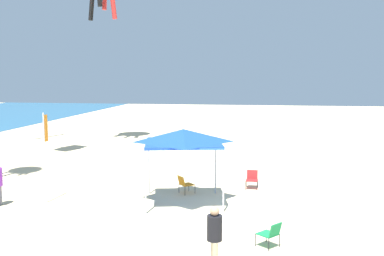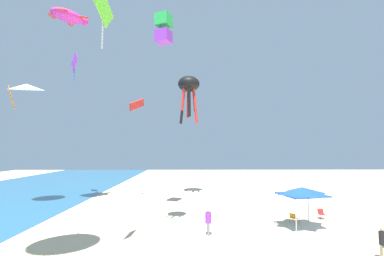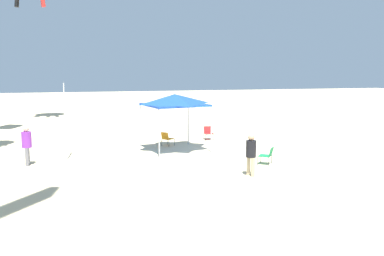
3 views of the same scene
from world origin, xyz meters
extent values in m
cube|color=beige|center=(0.00, 0.00, -0.05)|extent=(120.00, 120.00, 0.10)
cylinder|color=#B7B7BC|center=(-0.27, -0.43, 1.22)|extent=(0.07, 0.07, 2.44)
cylinder|color=#B7B7BC|center=(2.42, 0.13, 1.22)|extent=(0.07, 0.07, 2.44)
cylinder|color=#B7B7BC|center=(-0.88, 2.45, 1.22)|extent=(0.07, 0.07, 2.44)
cylinder|color=#B7B7BC|center=(1.81, 3.02, 1.22)|extent=(0.07, 0.07, 2.44)
cube|color=blue|center=(0.77, 1.29, 2.49)|extent=(3.39, 3.53, 0.10)
pyramid|color=blue|center=(0.77, 1.29, 2.80)|extent=(3.32, 3.46, 0.52)
cylinder|color=black|center=(2.19, 1.02, 0.20)|extent=(0.02, 0.02, 0.40)
cylinder|color=black|center=(2.58, 1.36, 0.20)|extent=(0.02, 0.02, 0.40)
cylinder|color=black|center=(1.85, 1.41, 0.20)|extent=(0.02, 0.02, 0.40)
cylinder|color=black|center=(2.24, 1.75, 0.20)|extent=(0.02, 0.02, 0.40)
cube|color=orange|center=(2.21, 1.38, 0.40)|extent=(0.73, 0.73, 0.03)
cube|color=orange|center=(2.02, 1.60, 0.61)|extent=(0.46, 0.42, 0.41)
cylinder|color=black|center=(3.19, -1.17, 0.20)|extent=(0.02, 0.02, 0.40)
cylinder|color=black|center=(3.17, -1.69, 0.20)|extent=(0.02, 0.02, 0.40)
cylinder|color=black|center=(3.71, -1.20, 0.20)|extent=(0.02, 0.02, 0.40)
cylinder|color=black|center=(3.69, -1.72, 0.20)|extent=(0.02, 0.02, 0.40)
cube|color=red|center=(3.44, -1.45, 0.40)|extent=(0.55, 0.55, 0.03)
cube|color=red|center=(3.73, -1.46, 0.61)|extent=(0.16, 0.50, 0.41)
cylinder|color=black|center=(-3.05, -2.02, 0.20)|extent=(0.02, 0.02, 0.40)
cylinder|color=black|center=(-3.45, -1.69, 0.20)|extent=(0.02, 0.02, 0.40)
cylinder|color=silver|center=(-0.07, 6.88, 1.86)|extent=(0.06, 0.06, 3.73)
cube|color=orange|center=(0.11, 6.88, 3.08)|extent=(0.30, 0.02, 1.10)
cylinder|color=#C6B28C|center=(-5.02, -0.57, 0.40)|extent=(0.16, 0.16, 0.79)
cylinder|color=black|center=(-5.17, -0.60, 1.14)|extent=(0.41, 0.41, 0.69)
sphere|color=tan|center=(-5.17, -0.60, 1.61)|extent=(0.26, 0.26, 0.26)
cylinder|color=slate|center=(-1.01, 8.55, 0.42)|extent=(0.16, 0.16, 0.83)
cylinder|color=slate|center=(-0.69, 8.56, 0.42)|extent=(0.16, 0.16, 0.83)
cylinder|color=purple|center=(-0.85, 8.56, 1.19)|extent=(0.43, 0.43, 0.72)
sphere|color=beige|center=(-0.85, 8.56, 1.69)|extent=(0.27, 0.27, 0.27)
cone|color=white|center=(9.05, 27.49, 12.67)|extent=(4.04, 3.99, 1.27)
cylinder|color=orange|center=(8.88, 28.94, 11.47)|extent=(1.56, 0.31, 2.30)
cube|color=red|center=(13.72, 16.42, 11.54)|extent=(3.23, 1.29, 2.00)
cube|color=white|center=(13.72, 16.42, 11.11)|extent=(2.42, 0.95, 1.12)
cube|color=purple|center=(13.55, 24.33, 16.97)|extent=(2.08, 1.70, 2.63)
cylinder|color=blue|center=(13.55, 24.33, 15.45)|extent=(0.09, 0.09, 1.87)
ellipsoid|color=#E02D9E|center=(8.50, 23.10, 20.37)|extent=(4.63, 4.54, 1.91)
sphere|color=#E02D9E|center=(10.04, 21.88, 20.46)|extent=(0.89, 0.89, 0.89)
ellipsoid|color=red|center=(10.06, 23.49, 20.22)|extent=(1.40, 0.60, 0.20)
ellipsoid|color=red|center=(8.48, 21.48, 20.22)|extent=(0.82, 1.46, 0.20)
ellipsoid|color=red|center=(8.18, 24.60, 20.22)|extent=(1.40, 0.60, 0.20)
ellipsoid|color=red|center=(6.96, 23.05, 20.22)|extent=(0.82, 1.46, 0.20)
cube|color=green|center=(6.02, 12.44, 18.71)|extent=(1.80, 1.82, 1.24)
cube|color=purple|center=(6.02, 12.44, 17.04)|extent=(1.80, 1.82, 1.24)
ellipsoid|color=black|center=(15.40, 9.94, 14.58)|extent=(2.85, 2.85, 2.08)
cylinder|color=black|center=(15.94, 9.19, 12.49)|extent=(0.51, 0.58, 3.05)
cylinder|color=red|center=(16.32, 10.03, 12.07)|extent=(0.72, 0.37, 3.88)
cylinder|color=black|center=(15.79, 10.78, 11.65)|extent=(0.53, 0.76, 4.72)
cylinder|color=red|center=(14.87, 10.70, 12.49)|extent=(0.51, 0.58, 3.05)
cylinder|color=black|center=(14.48, 9.86, 12.07)|extent=(0.72, 0.37, 3.88)
cylinder|color=red|center=(15.02, 9.11, 11.65)|extent=(0.53, 0.76, 4.72)
cube|color=#66D82D|center=(-5.82, 14.61, 13.75)|extent=(2.52, 0.51, 2.53)
cylinder|color=white|center=(-5.82, 14.61, 12.28)|extent=(0.09, 0.09, 1.81)
camera|label=1|loc=(-16.51, -1.74, 5.24)|focal=41.01mm
camera|label=2|loc=(-20.27, 9.90, 5.92)|focal=25.62mm
camera|label=3|loc=(-20.22, 5.86, 4.37)|focal=37.70mm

